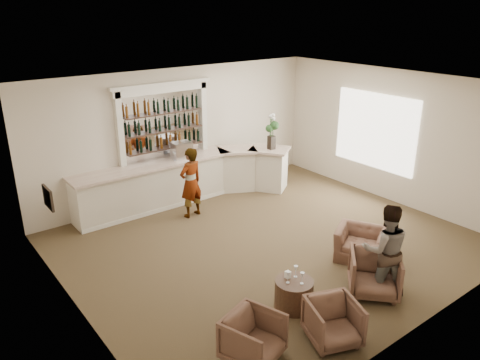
% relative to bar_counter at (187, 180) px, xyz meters
% --- Properties ---
extents(ground, '(8.00, 8.00, 0.00)m').
position_rel_bar_counter_xyz_m(ground, '(0.16, -3.00, -0.57)').
color(ground, brown).
rests_on(ground, ground).
extents(room_shell, '(8.04, 7.02, 3.32)m').
position_rel_bar_counter_xyz_m(room_shell, '(0.33, -2.29, 1.77)').
color(room_shell, beige).
rests_on(room_shell, ground).
extents(bar_counter, '(5.72, 1.80, 1.14)m').
position_rel_bar_counter_xyz_m(bar_counter, '(0.00, 0.00, 0.00)').
color(bar_counter, silver).
rests_on(bar_counter, ground).
extents(back_bar_alcove, '(2.64, 0.25, 3.00)m').
position_rel_bar_counter_xyz_m(back_bar_alcove, '(-0.34, 0.41, 1.46)').
color(back_bar_alcove, white).
rests_on(back_bar_alcove, ground).
extents(cocktail_table, '(0.64, 0.64, 0.50)m').
position_rel_bar_counter_xyz_m(cocktail_table, '(-0.99, -4.93, -0.32)').
color(cocktail_table, '#4C3121').
rests_on(cocktail_table, ground).
extents(sommelier, '(0.67, 0.49, 1.68)m').
position_rel_bar_counter_xyz_m(sommelier, '(-0.40, -0.84, 0.27)').
color(sommelier, gray).
rests_on(sommelier, ground).
extents(guest, '(1.02, 0.99, 1.65)m').
position_rel_bar_counter_xyz_m(guest, '(0.54, -5.54, 0.25)').
color(guest, gray).
rests_on(guest, ground).
extents(armchair_left, '(0.94, 0.95, 0.69)m').
position_rel_bar_counter_xyz_m(armchair_left, '(-2.27, -5.45, -0.23)').
color(armchair_left, brown).
rests_on(armchair_left, ground).
extents(armchair_center, '(0.94, 0.95, 0.67)m').
position_rel_bar_counter_xyz_m(armchair_center, '(-1.11, -5.90, -0.24)').
color(armchair_center, brown).
rests_on(armchair_center, ground).
extents(armchair_right, '(1.18, 1.18, 0.77)m').
position_rel_bar_counter_xyz_m(armchair_right, '(0.39, -5.48, -0.19)').
color(armchair_right, brown).
rests_on(armchair_right, ground).
extents(armchair_far, '(1.18, 1.23, 0.62)m').
position_rel_bar_counter_xyz_m(armchair_far, '(1.19, -4.56, -0.27)').
color(armchair_far, brown).
rests_on(armchair_far, ground).
extents(espresso_machine, '(0.50, 0.43, 0.41)m').
position_rel_bar_counter_xyz_m(espresso_machine, '(-0.06, 0.09, 0.77)').
color(espresso_machine, silver).
rests_on(espresso_machine, bar_counter).
extents(flower_vase, '(0.25, 0.25, 0.96)m').
position_rel_bar_counter_xyz_m(flower_vase, '(2.21, -0.69, 1.11)').
color(flower_vase, black).
rests_on(flower_vase, bar_counter).
extents(wine_glass_bar_left, '(0.07, 0.07, 0.21)m').
position_rel_bar_counter_xyz_m(wine_glass_bar_left, '(-0.29, 0.06, 0.67)').
color(wine_glass_bar_left, white).
rests_on(wine_glass_bar_left, bar_counter).
extents(wine_glass_bar_right, '(0.07, 0.07, 0.21)m').
position_rel_bar_counter_xyz_m(wine_glass_bar_right, '(-0.32, -0.02, 0.67)').
color(wine_glass_bar_right, white).
rests_on(wine_glass_bar_right, bar_counter).
extents(wine_glass_tbl_a, '(0.07, 0.07, 0.21)m').
position_rel_bar_counter_xyz_m(wine_glass_tbl_a, '(-1.11, -4.90, 0.03)').
color(wine_glass_tbl_a, white).
rests_on(wine_glass_tbl_a, cocktail_table).
extents(wine_glass_tbl_b, '(0.07, 0.07, 0.21)m').
position_rel_bar_counter_xyz_m(wine_glass_tbl_b, '(-0.89, -4.85, 0.03)').
color(wine_glass_tbl_b, white).
rests_on(wine_glass_tbl_b, cocktail_table).
extents(wine_glass_tbl_c, '(0.07, 0.07, 0.21)m').
position_rel_bar_counter_xyz_m(wine_glass_tbl_c, '(-0.95, -5.06, 0.03)').
color(wine_glass_tbl_c, white).
rests_on(wine_glass_tbl_c, cocktail_table).
extents(napkin_holder, '(0.08, 0.08, 0.12)m').
position_rel_bar_counter_xyz_m(napkin_holder, '(-1.01, -4.79, -0.01)').
color(napkin_holder, white).
rests_on(napkin_holder, cocktail_table).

